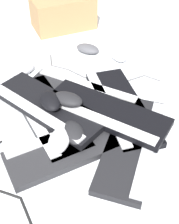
# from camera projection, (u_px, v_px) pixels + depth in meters

# --- Properties ---
(ground_plane) EXTENTS (3.20, 3.20, 0.00)m
(ground_plane) POSITION_uv_depth(u_px,v_px,m) (95.00, 112.00, 1.14)
(ground_plane) COLOR silver
(keyboard_0) EXTENTS (0.17, 0.45, 0.03)m
(keyboard_0) POSITION_uv_depth(u_px,v_px,m) (121.00, 107.00, 1.15)
(keyboard_0) COLOR black
(keyboard_0) RESTS_ON ground
(keyboard_1) EXTENTS (0.43, 0.40, 0.03)m
(keyboard_1) POSITION_uv_depth(u_px,v_px,m) (81.00, 95.00, 1.20)
(keyboard_1) COLOR #232326
(keyboard_1) RESTS_ON ground
(keyboard_2) EXTENTS (0.26, 0.46, 0.03)m
(keyboard_2) POSITION_uv_depth(u_px,v_px,m) (47.00, 115.00, 1.11)
(keyboard_2) COLOR #232326
(keyboard_2) RESTS_ON ground
(keyboard_3) EXTENTS (0.46, 0.25, 0.03)m
(keyboard_3) POSITION_uv_depth(u_px,v_px,m) (74.00, 146.00, 1.00)
(keyboard_3) COLOR #232326
(keyboard_3) RESTS_ON ground
(keyboard_4) EXTENTS (0.36, 0.45, 0.03)m
(keyboard_4) POSITION_uv_depth(u_px,v_px,m) (132.00, 144.00, 1.01)
(keyboard_4) COLOR black
(keyboard_4) RESTS_ON ground
(keyboard_5) EXTENTS (0.42, 0.41, 0.03)m
(keyboard_5) POSITION_uv_depth(u_px,v_px,m) (106.00, 112.00, 1.08)
(keyboard_5) COLOR black
(keyboard_5) RESTS_ON keyboard_0
(keyboard_6) EXTENTS (0.38, 0.44, 0.03)m
(keyboard_6) POSITION_uv_depth(u_px,v_px,m) (47.00, 107.00, 1.10)
(keyboard_6) COLOR black
(keyboard_6) RESTS_ON keyboard_2
(mouse_0) EXTENTS (0.10, 0.13, 0.04)m
(mouse_0) POSITION_uv_depth(u_px,v_px,m) (59.00, 140.00, 0.97)
(mouse_0) COLOR silver
(mouse_0) RESTS_ON keyboard_3
(mouse_1) EXTENTS (0.07, 0.11, 0.04)m
(mouse_1) POSITION_uv_depth(u_px,v_px,m) (118.00, 55.00, 1.40)
(mouse_1) COLOR #B7B7BC
(mouse_1) RESTS_ON ground
(mouse_2) EXTENTS (0.08, 0.12, 0.04)m
(mouse_2) POSITION_uv_depth(u_px,v_px,m) (50.00, 101.00, 1.07)
(mouse_2) COLOR black
(mouse_2) RESTS_ON keyboard_6
(mouse_3) EXTENTS (0.08, 0.12, 0.04)m
(mouse_3) POSITION_uv_depth(u_px,v_px,m) (74.00, 133.00, 1.00)
(mouse_3) COLOR black
(mouse_3) RESTS_ON keyboard_3
(mouse_4) EXTENTS (0.13, 0.12, 0.04)m
(mouse_4) POSITION_uv_depth(u_px,v_px,m) (88.00, 49.00, 1.44)
(mouse_4) COLOR #4C4C51
(mouse_4) RESTS_ON ground
(mouse_5) EXTENTS (0.13, 0.11, 0.04)m
(mouse_5) POSITION_uv_depth(u_px,v_px,m) (22.00, 70.00, 1.31)
(mouse_5) COLOR #B7B7BC
(mouse_5) RESTS_ON ground
(mouse_7) EXTENTS (0.13, 0.12, 0.04)m
(mouse_7) POSITION_uv_depth(u_px,v_px,m) (67.00, 99.00, 1.07)
(mouse_7) COLOR black
(mouse_7) RESTS_ON keyboard_6
(cable_0) EXTENTS (0.15, 0.46, 0.01)m
(cable_0) POSITION_uv_depth(u_px,v_px,m) (2.00, 198.00, 0.87)
(cable_0) COLOR black
(cable_0) RESTS_ON ground
(cable_1) EXTENTS (0.43, 0.31, 0.01)m
(cable_1) POSITION_uv_depth(u_px,v_px,m) (96.00, 73.00, 1.32)
(cable_1) COLOR #59595B
(cable_1) RESTS_ON ground
(cardboard_box) EXTENTS (0.33, 0.23, 0.16)m
(cardboard_box) POSITION_uv_depth(u_px,v_px,m) (63.00, 12.00, 1.59)
(cardboard_box) COLOR #9E774C
(cardboard_box) RESTS_ON ground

